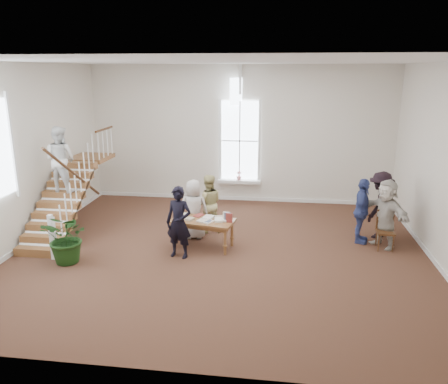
# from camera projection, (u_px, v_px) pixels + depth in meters

# --- Properties ---
(ground) EXTENTS (10.00, 10.00, 0.00)m
(ground) POSITION_uv_depth(u_px,v_px,m) (221.00, 252.00, 10.74)
(ground) COLOR #4A2C1D
(ground) RESTS_ON ground
(room_shell) EXTENTS (10.49, 10.00, 10.00)m
(room_shell) POSITION_uv_depth(u_px,v_px,m) (239.00, 189.00, 14.82)
(room_shell) COLOR silver
(room_shell) RESTS_ON ground
(staircase) EXTENTS (1.10, 4.10, 2.92)m
(staircase) POSITION_uv_depth(u_px,v_px,m) (63.00, 175.00, 11.57)
(staircase) COLOR brown
(staircase) RESTS_ON ground
(library_table) EXTENTS (1.66, 1.04, 0.79)m
(library_table) POSITION_uv_depth(u_px,v_px,m) (203.00, 223.00, 10.85)
(library_table) COLOR brown
(library_table) RESTS_ON ground
(police_officer) EXTENTS (0.70, 0.53, 1.72)m
(police_officer) POSITION_uv_depth(u_px,v_px,m) (179.00, 222.00, 10.23)
(police_officer) COLOR black
(police_officer) RESTS_ON ground
(elderly_woman) EXTENTS (0.83, 0.60, 1.58)m
(elderly_woman) POSITION_uv_depth(u_px,v_px,m) (194.00, 209.00, 11.43)
(elderly_woman) COLOR #BCB5AE
(elderly_woman) RESTS_ON ground
(person_yellow) EXTENTS (0.90, 0.78, 1.61)m
(person_yellow) POSITION_uv_depth(u_px,v_px,m) (208.00, 204.00, 11.86)
(person_yellow) COLOR #CBC17E
(person_yellow) RESTS_ON ground
(woman_cluster_a) EXTENTS (0.65, 1.06, 1.69)m
(woman_cluster_a) POSITION_uv_depth(u_px,v_px,m) (362.00, 211.00, 11.11)
(woman_cluster_a) COLOR #35427F
(woman_cluster_a) RESTS_ON ground
(woman_cluster_b) EXTENTS (1.18, 1.33, 1.78)m
(woman_cluster_b) POSITION_uv_depth(u_px,v_px,m) (380.00, 205.00, 11.46)
(woman_cluster_b) COLOR black
(woman_cluster_b) RESTS_ON ground
(woman_cluster_c) EXTENTS (1.36, 1.61, 1.74)m
(woman_cluster_c) POSITION_uv_depth(u_px,v_px,m) (385.00, 213.00, 10.84)
(woman_cluster_c) COLOR beige
(woman_cluster_c) RESTS_ON ground
(floor_plant) EXTENTS (1.23, 1.11, 1.21)m
(floor_plant) POSITION_uv_depth(u_px,v_px,m) (68.00, 238.00, 9.98)
(floor_plant) COLOR #163711
(floor_plant) RESTS_ON ground
(side_chair) EXTENTS (0.43, 0.43, 0.97)m
(side_chair) POSITION_uv_depth(u_px,v_px,m) (385.00, 228.00, 10.82)
(side_chair) COLOR #3E2010
(side_chair) RESTS_ON ground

